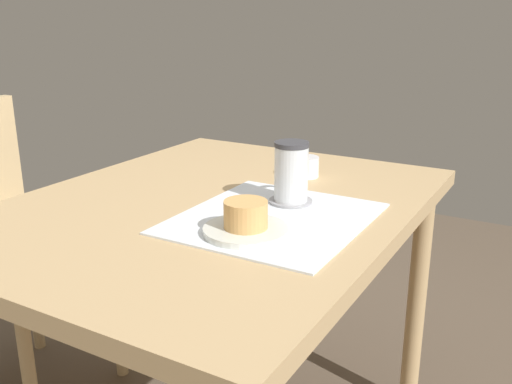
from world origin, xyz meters
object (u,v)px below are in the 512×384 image
wooden_chair (2,238)px  pastry_plate (246,230)px  dining_table (215,236)px  sugar_bowl (305,167)px  coffee_mug (292,171)px  pastry (246,214)px

wooden_chair → pastry_plate: 0.92m
dining_table → sugar_bowl: bearing=-17.7°
dining_table → wooden_chair: (-0.03, 0.72, -0.14)m
pastry_plate → coffee_mug: coffee_mug is taller
pastry_plate → sugar_bowl: sugar_bowl is taller
pastry_plate → pastry: bearing=0.0°
wooden_chair → pastry: (-0.11, -0.88, 0.27)m
wooden_chair → coffee_mug: wooden_chair is taller
dining_table → sugar_bowl: sugar_bowl is taller
pastry_plate → dining_table: bearing=49.7°
pastry → sugar_bowl: (0.41, 0.08, -0.02)m
dining_table → pastry: pastry is taller
pastry → sugar_bowl: pastry is taller
coffee_mug → sugar_bowl: 0.22m
dining_table → pastry: bearing=-130.3°
dining_table → wooden_chair: bearing=92.0°
pastry_plate → pastry: size_ratio=1.96×
dining_table → wooden_chair: 0.73m
dining_table → sugar_bowl: size_ratio=14.80×
wooden_chair → pastry: wooden_chair is taller
pastry → sugar_bowl: bearing=10.4°
pastry_plate → sugar_bowl: 0.42m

